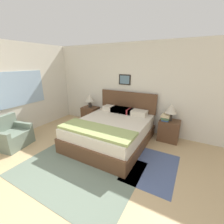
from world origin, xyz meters
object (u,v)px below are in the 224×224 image
armchair (11,136)px  table_lamp_near_window (90,98)px  nightstand_by_door (169,130)px  bed (112,130)px  nightstand_near_window (90,115)px  table_lamp_by_door (171,109)px

armchair → table_lamp_near_window: 2.48m
armchair → nightstand_by_door: size_ratio=1.51×
bed → table_lamp_near_window: (-1.32, 0.84, 0.56)m
nightstand_near_window → nightstand_by_door: size_ratio=1.00×
bed → armchair: bed is taller
armchair → nightstand_near_window: bearing=148.4°
armchair → table_lamp_near_window: bearing=148.7°
nightstand_near_window → nightstand_by_door: bearing=0.0°
bed → nightstand_by_door: size_ratio=3.77×
bed → nightstand_near_window: size_ratio=3.77×
nightstand_by_door → table_lamp_near_window: 2.71m
bed → armchair: size_ratio=2.50×
nightstand_by_door → bed: bearing=-147.8°
bed → nightstand_by_door: 1.56m
table_lamp_by_door → nightstand_by_door: bearing=-47.3°
armchair → nightstand_by_door: 4.11m
table_lamp_near_window → table_lamp_by_door: same height
armchair → nightstand_by_door: armchair is taller
bed → table_lamp_near_window: size_ratio=4.57×
nightstand_near_window → table_lamp_near_window: table_lamp_near_window is taller
bed → table_lamp_by_door: size_ratio=4.57×
table_lamp_by_door → armchair: bearing=-146.6°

